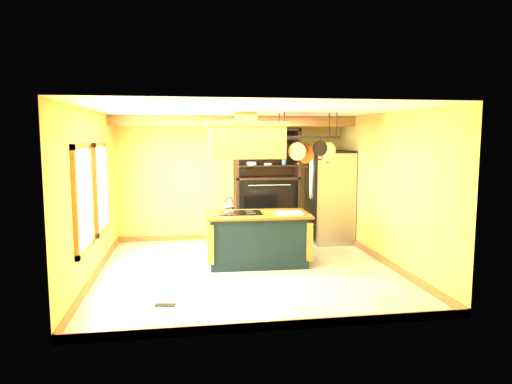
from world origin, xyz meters
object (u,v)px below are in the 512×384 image
object	(u,v)px
kitchen_island	(257,238)
refrigerator	(330,198)
pot_rack	(307,143)
hutch	(266,198)
range_hood	(246,139)

from	to	relation	value
kitchen_island	refrigerator	world-z (taller)	refrigerator
refrigerator	pot_rack	bearing A→B (deg)	-121.46
kitchen_island	hutch	world-z (taller)	hutch
kitchen_island	pot_rack	xyz separation A→B (m)	(0.91, 0.01, 1.70)
pot_rack	refrigerator	size ratio (longest dim) A/B	0.58
range_hood	hutch	world-z (taller)	range_hood
kitchen_island	range_hood	xyz separation A→B (m)	(-0.20, -0.00, 1.77)
range_hood	hutch	size ratio (longest dim) A/B	0.56
refrigerator	hutch	bearing A→B (deg)	166.06
hutch	refrigerator	bearing A→B (deg)	-13.94
range_hood	hutch	distance (m)	2.37
pot_rack	refrigerator	bearing A→B (deg)	58.54
pot_rack	hutch	xyz separation A→B (m)	(-0.42, 1.85, -1.23)
hutch	range_hood	bearing A→B (deg)	-110.37
pot_rack	hutch	world-z (taller)	pot_rack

